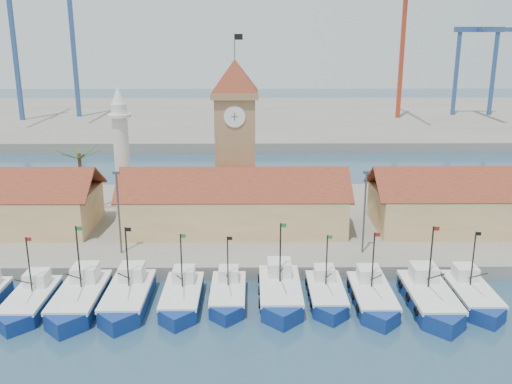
{
  "coord_description": "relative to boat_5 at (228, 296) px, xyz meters",
  "views": [
    {
      "loc": [
        2.08,
        -45.29,
        24.79
      ],
      "look_at": [
        2.55,
        18.0,
        6.58
      ],
      "focal_mm": 40.0,
      "sensor_mm": 36.0,
      "label": 1
    }
  ],
  "objects": [
    {
      "name": "hall_right",
      "position": [
        32.19,
        16.78,
        3.3
      ],
      "size": [
        31.2,
        10.13,
        7.61
      ],
      "color": "#E3BB7C",
      "rests_on": "quay"
    },
    {
      "name": "lamp_posts",
      "position": [
        0.69,
        8.78,
        5.79
      ],
      "size": [
        80.7,
        0.25,
        9.03
      ],
      "color": "#3F3F44",
      "rests_on": "quay"
    },
    {
      "name": "palm_tree",
      "position": [
        -19.81,
        22.78,
        5.55
      ],
      "size": [
        5.6,
        5.03,
        8.39
      ],
      "color": "brown",
      "rests_on": "quay"
    },
    {
      "name": "hall_center",
      "position": [
        0.19,
        16.78,
        3.3
      ],
      "size": [
        27.04,
        10.13,
        7.61
      ],
      "color": "#E3BB7C",
      "rests_on": "quay"
    },
    {
      "name": "boat_8",
      "position": [
        13.44,
        -0.77,
        0.06
      ],
      "size": [
        3.53,
        9.67,
        7.31
      ],
      "color": "navy",
      "rests_on": "ground"
    },
    {
      "name": "boat_1",
      "position": [
        -18.01,
        -1.34,
        0.05
      ],
      "size": [
        3.46,
        9.49,
        7.18
      ],
      "color": "navy",
      "rests_on": "ground"
    },
    {
      "name": "boat_6",
      "position": [
        4.91,
        0.13,
        0.13
      ],
      "size": [
        3.84,
        10.51,
        7.95
      ],
      "color": "navy",
      "rests_on": "ground"
    },
    {
      "name": "minaret",
      "position": [
        -14.81,
        24.78,
        9.04
      ],
      "size": [
        3.0,
        3.0,
        16.3
      ],
      "color": "silver",
      "rests_on": "quay"
    },
    {
      "name": "boat_5",
      "position": [
        0.0,
        0.0,
        0.0
      ],
      "size": [
        3.23,
        8.84,
        6.69
      ],
      "color": "navy",
      "rests_on": "ground"
    },
    {
      "name": "boat_10",
      "position": [
        22.83,
        -0.39,
        0.06
      ],
      "size": [
        3.49,
        9.57,
        7.24
      ],
      "color": "navy",
      "rests_on": "ground"
    },
    {
      "name": "crane_blue_near",
      "position": [
        -44.19,
        103.36,
        25.92
      ],
      "size": [
        1.0,
        33.17,
        44.27
      ],
      "color": "#2C4B87",
      "rests_on": "terminal"
    },
    {
      "name": "boat_4",
      "position": [
        -4.25,
        -0.6,
        0.05
      ],
      "size": [
        3.46,
        9.47,
        7.17
      ],
      "color": "navy",
      "rests_on": "ground"
    },
    {
      "name": "boat_2",
      "position": [
        -13.59,
        -1.07,
        0.15
      ],
      "size": [
        3.92,
        10.74,
        8.12
      ],
      "color": "navy",
      "rests_on": "ground"
    },
    {
      "name": "crane_red_right",
      "position": [
        40.91,
        100.32,
        23.22
      ],
      "size": [
        1.0,
        32.56,
        39.49
      ],
      "color": "#B2331B",
      "rests_on": "terminal"
    },
    {
      "name": "crane_blue_far",
      "position": [
        -57.12,
        97.27,
        25.74
      ],
      "size": [
        1.0,
        33.71,
        43.86
      ],
      "color": "#2C4B87",
      "rests_on": "terminal"
    },
    {
      "name": "boat_3",
      "position": [
        -9.22,
        -0.76,
        0.13
      ],
      "size": [
        3.81,
        10.44,
        7.9
      ],
      "color": "navy",
      "rests_on": "ground"
    },
    {
      "name": "boat_7",
      "position": [
        9.25,
        0.05,
        0.01
      ],
      "size": [
        3.27,
        8.96,
        6.78
      ],
      "color": "navy",
      "rests_on": "ground"
    },
    {
      "name": "ground",
      "position": [
        0.19,
        -3.22,
        -0.69
      ],
      "size": [
        400.0,
        400.0,
        0.0
      ],
      "primitive_type": "plane",
      "color": "#1E3C51",
      "rests_on": "ground"
    },
    {
      "name": "clock_tower",
      "position": [
        0.19,
        22.77,
        11.27
      ],
      "size": [
        5.8,
        5.8,
        22.7
      ],
      "color": "#A07C52",
      "rests_on": "quay"
    },
    {
      "name": "terminal",
      "position": [
        0.19,
        106.78,
        0.31
      ],
      "size": [
        240.0,
        80.0,
        2.0
      ],
      "primitive_type": "cube",
      "color": "gray",
      "rests_on": "ground"
    },
    {
      "name": "gantry",
      "position": [
        62.19,
        103.43,
        19.35
      ],
      "size": [
        13.0,
        22.0,
        23.2
      ],
      "color": "#2C4B87",
      "rests_on": "terminal"
    },
    {
      "name": "boat_9",
      "position": [
        18.61,
        -1.3,
        0.15
      ],
      "size": [
        3.91,
        10.72,
        8.11
      ],
      "color": "navy",
      "rests_on": "ground"
    },
    {
      "name": "quay",
      "position": [
        0.19,
        20.78,
        0.06
      ],
      "size": [
        140.0,
        32.0,
        1.5
      ],
      "primitive_type": "cube",
      "color": "gray",
      "rests_on": "ground"
    }
  ]
}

